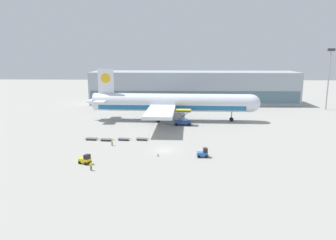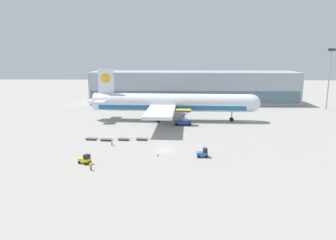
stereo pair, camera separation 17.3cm
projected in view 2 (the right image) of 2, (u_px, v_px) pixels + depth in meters
name	position (u px, v px, depth m)	size (l,w,h in m)	color
ground_plane	(165.00, 150.00, 76.00)	(400.00, 400.00, 0.00)	#9E9B93
terminal_building	(194.00, 87.00, 146.06)	(90.00, 18.20, 14.00)	#9EA8B2
light_mast	(329.00, 75.00, 127.51)	(2.80, 0.50, 23.84)	#9EA0A5
airplane_main	(169.00, 103.00, 108.11)	(58.09, 48.22, 17.00)	silver
scissor_lift_loader	(183.00, 119.00, 102.18)	(5.29, 3.50, 4.88)	#284C99
baggage_tug_foreground	(203.00, 153.00, 70.75)	(2.51, 1.72, 2.00)	#2D66B7
baggage_tug_mid	(85.00, 160.00, 66.57)	(2.81, 2.44, 2.00)	yellow
baggage_dolly_lead	(91.00, 138.00, 84.87)	(3.77, 1.81, 0.48)	#56565B
baggage_dolly_second	(106.00, 139.00, 84.07)	(3.77, 1.81, 0.48)	#56565B
baggage_dolly_third	(124.00, 139.00, 84.56)	(3.77, 1.81, 0.48)	#56565B
baggage_dolly_trail	(142.00, 139.00, 84.62)	(3.77, 1.81, 0.48)	#56565B
ground_crew_near	(91.00, 165.00, 62.73)	(0.53, 0.34, 1.69)	black
ground_crew_far	(112.00, 141.00, 79.58)	(0.33, 0.54, 1.80)	black
traffic_cone_near	(158.00, 154.00, 71.49)	(0.40, 0.40, 0.79)	black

